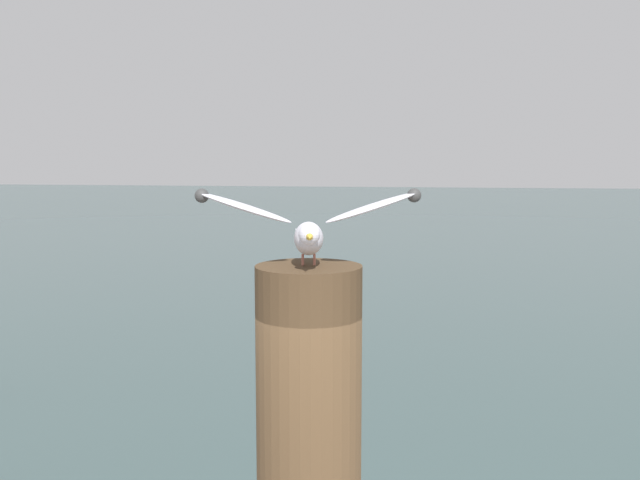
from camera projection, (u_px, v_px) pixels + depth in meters
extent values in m
cylinder|color=#4C3823|center=(309.00, 419.00, 2.35)|extent=(0.33, 0.33, 0.98)
cylinder|color=#C67260|center=(303.00, 260.00, 2.30)|extent=(0.01, 0.01, 0.04)
cylinder|color=#C67260|center=(314.00, 260.00, 2.30)|extent=(0.01, 0.01, 0.04)
ellipsoid|color=silver|center=(309.00, 238.00, 2.28)|extent=(0.13, 0.24, 0.10)
sphere|color=silver|center=(309.00, 234.00, 2.15)|extent=(0.06, 0.06, 0.06)
cone|color=gold|center=(310.00, 238.00, 2.10)|extent=(0.03, 0.05, 0.02)
cube|color=silver|center=(308.00, 232.00, 2.43)|extent=(0.09, 0.08, 0.01)
ellipsoid|color=silver|center=(246.00, 208.00, 2.28)|extent=(0.30, 0.17, 0.11)
sphere|color=#3C3C3C|center=(202.00, 196.00, 2.27)|extent=(0.04, 0.04, 0.04)
ellipsoid|color=silver|center=(371.00, 208.00, 2.29)|extent=(0.30, 0.17, 0.11)
sphere|color=#3C3C3C|center=(414.00, 195.00, 2.29)|extent=(0.04, 0.04, 0.04)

